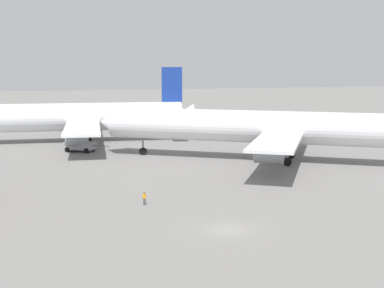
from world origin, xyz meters
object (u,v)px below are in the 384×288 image
Objects in this scene: airliner_at_gate_left at (74,118)px; airliner_being_pushed at (270,128)px; pushback_tug at (79,145)px; ground_crew_wing_walker_right at (144,198)px.

airliner_being_pushed is (29.93, -31.51, 0.50)m from airliner_at_gate_left.
pushback_tug is (0.06, -12.67, -3.85)m from airliner_at_gate_left.
pushback_tug is 5.19× the size of ground_crew_wing_walker_right.
pushback_tug is at bearing 96.38° from ground_crew_wing_walker_right.
airliner_at_gate_left is at bearing 90.27° from pushback_tug.
airliner_at_gate_left is 13.24m from pushback_tug.
airliner_being_pushed is at bearing 39.60° from ground_crew_wing_walker_right.
airliner_being_pushed is at bearing -32.24° from pushback_tug.
airliner_at_gate_left reaches higher than ground_crew_wing_walker_right.
airliner_at_gate_left is 52.90m from ground_crew_wing_walker_right.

